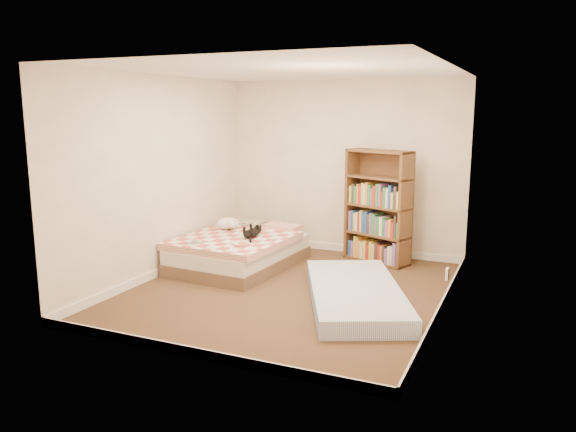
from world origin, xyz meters
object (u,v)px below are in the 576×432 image
at_px(bed, 241,250).
at_px(white_dog, 228,223).
at_px(floor_mattress, 355,294).
at_px(black_cat, 253,233).
at_px(bookshelf, 378,221).

distance_m(bed, white_dog, 0.51).
relative_size(floor_mattress, black_cat, 3.60).
bearing_deg(black_cat, bed, 162.58).
distance_m(bookshelf, floor_mattress, 1.83).
distance_m(floor_mattress, black_cat, 1.82).
xyz_separation_m(bed, bookshelf, (1.62, 0.98, 0.35)).
distance_m(bookshelf, black_cat, 1.75).
bearing_deg(white_dog, bookshelf, 13.80).
bearing_deg(floor_mattress, black_cat, 131.49).
bearing_deg(bookshelf, floor_mattress, -61.76).
bearing_deg(floor_mattress, white_dog, 130.00).
distance_m(floor_mattress, white_dog, 2.43).
bearing_deg(black_cat, white_dog, 147.74).
distance_m(bed, black_cat, 0.35).
relative_size(bookshelf, white_dog, 4.30).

